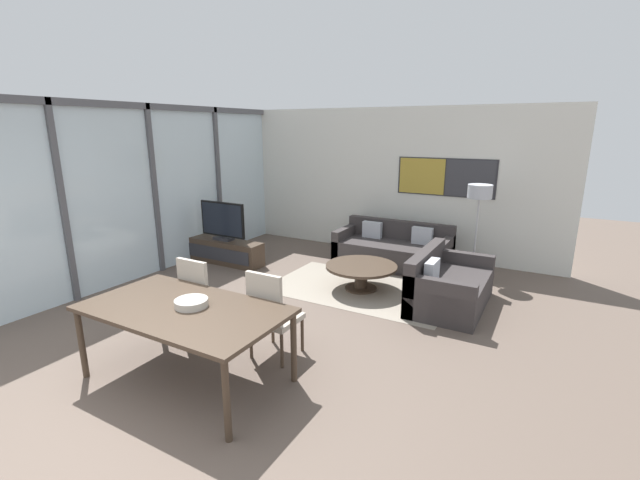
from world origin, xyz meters
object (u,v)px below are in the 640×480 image
object	(u,v)px
sofa_side	(445,287)
dining_table	(184,313)
sofa_main	(394,250)
tv_console	(224,251)
coffee_table	(361,271)
dining_chair_centre	(271,312)
fruit_bowl	(191,302)
dining_chair_left	(201,295)
floor_lamp	(479,198)
television	(223,222)

from	to	relation	value
sofa_side	dining_table	world-z (taller)	dining_table
sofa_main	tv_console	bearing A→B (deg)	-152.34
tv_console	coffee_table	size ratio (longest dim) A/B	1.43
tv_console	sofa_side	distance (m)	4.01
dining_chair_centre	fruit_bowl	bearing A→B (deg)	-122.75
tv_console	dining_chair_left	world-z (taller)	dining_chair_left
coffee_table	floor_lamp	xyz separation A→B (m)	(1.38, 1.47, 1.04)
dining_table	tv_console	bearing A→B (deg)	126.37
dining_chair_left	floor_lamp	bearing A→B (deg)	58.35
coffee_table	dining_chair_centre	bearing A→B (deg)	-89.93
dining_chair_centre	floor_lamp	xyz separation A→B (m)	(1.38, 3.81, 0.79)
sofa_side	fruit_bowl	world-z (taller)	fruit_bowl
floor_lamp	sofa_main	bearing A→B (deg)	-178.83
sofa_main	dining_chair_centre	distance (m)	3.79
dining_table	dining_chair_left	world-z (taller)	dining_chair_left
television	fruit_bowl	size ratio (longest dim) A/B	3.08
sofa_main	sofa_side	distance (m)	1.89
sofa_main	floor_lamp	xyz separation A→B (m)	(1.38, 0.03, 1.07)
television	dining_chair_centre	distance (m)	3.62
television	floor_lamp	distance (m)	4.42
television	dining_chair_left	distance (m)	2.96
coffee_table	dining_chair_left	distance (m)	2.56
sofa_side	coffee_table	xyz separation A→B (m)	(-1.26, -0.04, 0.03)
television	coffee_table	bearing A→B (deg)	-0.05
sofa_side	coffee_table	world-z (taller)	sofa_side
sofa_main	sofa_side	xyz separation A→B (m)	(1.26, -1.40, -0.00)
tv_console	dining_chair_centre	distance (m)	3.62
dining_table	dining_chair_left	distance (m)	0.88
television	tv_console	bearing A→B (deg)	-90.00
coffee_table	dining_chair_left	bearing A→B (deg)	-112.45
tv_console	dining_table	size ratio (longest dim) A/B	0.79
television	sofa_main	distance (m)	3.14
sofa_side	dining_chair_left	world-z (taller)	dining_chair_left
dining_chair_left	television	bearing A→B (deg)	126.94
sofa_main	dining_chair_centre	bearing A→B (deg)	-89.96
television	fruit_bowl	world-z (taller)	television
coffee_table	dining_chair_centre	size ratio (longest dim) A/B	1.10
dining_table	dining_chair_centre	size ratio (longest dim) A/B	1.99
dining_chair_left	floor_lamp	size ratio (longest dim) A/B	0.64
tv_console	sofa_main	world-z (taller)	sofa_main
sofa_side	dining_chair_centre	xyz separation A→B (m)	(-1.26, -2.37, 0.27)
tv_console	fruit_bowl	distance (m)	3.85
tv_console	television	xyz separation A→B (m)	(0.00, 0.00, 0.56)
dining_chair_left	floor_lamp	distance (m)	4.56
sofa_side	fruit_bowl	size ratio (longest dim) A/B	4.84
floor_lamp	dining_chair_left	bearing A→B (deg)	-121.65
sofa_main	fruit_bowl	world-z (taller)	fruit_bowl
dining_chair_centre	floor_lamp	distance (m)	4.13
tv_console	television	distance (m)	0.56
sofa_main	coffee_table	distance (m)	1.44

